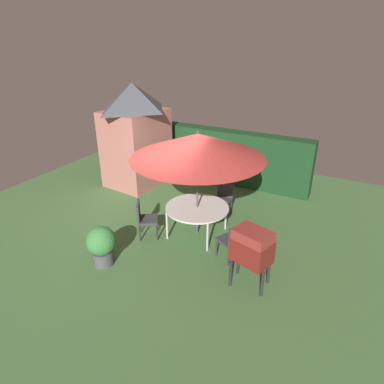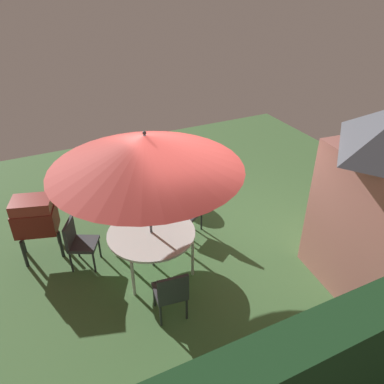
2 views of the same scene
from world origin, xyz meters
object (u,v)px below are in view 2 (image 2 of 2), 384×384
at_px(potted_plant_by_shed, 172,178).
at_px(patio_table, 151,234).
at_px(chair_near_shed, 190,208).
at_px(chair_toward_hedge, 171,292).
at_px(bbq_grill, 35,217).
at_px(chair_far_side, 78,241).
at_px(patio_umbrella, 146,152).

bearing_deg(potted_plant_by_shed, patio_table, 58.47).
xyz_separation_m(patio_table, chair_near_shed, (-1.05, -0.68, -0.16)).
relative_size(patio_table, chair_toward_hedge, 1.66).
height_order(patio_table, chair_toward_hedge, chair_toward_hedge).
bearing_deg(potted_plant_by_shed, bbq_grill, 15.59).
bearing_deg(chair_far_side, chair_toward_hedge, 118.96).
xyz_separation_m(chair_near_shed, chair_toward_hedge, (1.20, 1.88, 0.00)).
relative_size(patio_table, bbq_grill, 1.25).
relative_size(patio_umbrella, chair_toward_hedge, 3.33).
distance_m(bbq_grill, chair_far_side, 0.88).
distance_m(patio_table, chair_near_shed, 1.26).
relative_size(chair_near_shed, chair_far_side, 1.00).
bearing_deg(patio_umbrella, potted_plant_by_shed, -121.53).
bearing_deg(chair_near_shed, bbq_grill, -9.71).
xyz_separation_m(patio_table, chair_toward_hedge, (0.15, 1.20, -0.16)).
bearing_deg(chair_near_shed, chair_toward_hedge, 57.49).
height_order(patio_table, chair_far_side, chair_far_side).
bearing_deg(chair_far_side, potted_plant_by_shed, -149.37).
distance_m(patio_table, chair_toward_hedge, 1.22).
relative_size(patio_table, potted_plant_by_shed, 1.72).
xyz_separation_m(patio_umbrella, chair_far_side, (1.14, -0.58, -1.70)).
distance_m(patio_table, chair_far_side, 1.29).
xyz_separation_m(patio_table, potted_plant_by_shed, (-1.21, -1.97, -0.20)).
bearing_deg(chair_far_side, chair_near_shed, -177.42).
bearing_deg(bbq_grill, chair_toward_hedge, 123.69).
bearing_deg(patio_umbrella, patio_table, -90.00).
relative_size(patio_umbrella, bbq_grill, 2.50).
relative_size(patio_umbrella, chair_far_side, 3.33).
distance_m(bbq_grill, potted_plant_by_shed, 3.07).
distance_m(patio_umbrella, bbq_grill, 2.49).
xyz_separation_m(chair_toward_hedge, potted_plant_by_shed, (-1.36, -3.17, -0.04)).
distance_m(bbq_grill, chair_near_shed, 2.83).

